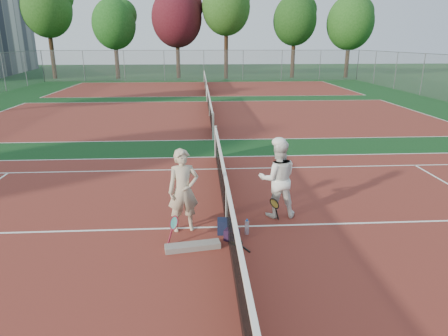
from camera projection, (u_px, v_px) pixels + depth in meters
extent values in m
plane|color=#0E3514|center=(227.00, 227.00, 8.61)|extent=(130.00, 130.00, 0.00)
cube|color=maroon|center=(227.00, 227.00, 8.61)|extent=(23.77, 10.97, 0.01)
cube|color=maroon|center=(210.00, 116.00, 21.46)|extent=(23.77, 10.97, 0.01)
cube|color=maroon|center=(205.00, 88.00, 34.30)|extent=(23.77, 10.97, 0.01)
imported|color=#C1B196|center=(183.00, 191.00, 8.24)|extent=(0.71, 0.54, 1.77)
imported|color=white|center=(278.00, 179.00, 8.93)|extent=(0.86, 0.67, 1.78)
cube|color=black|center=(227.00, 226.00, 8.30)|extent=(0.40, 0.29, 0.30)
cube|color=black|center=(232.00, 235.00, 8.01)|extent=(0.34, 0.30, 0.23)
cube|color=slate|center=(193.00, 246.00, 7.69)|extent=(1.09, 0.42, 0.11)
cylinder|color=silver|center=(247.00, 228.00, 8.25)|extent=(0.09, 0.09, 0.30)
cylinder|color=#382314|center=(52.00, 51.00, 42.45)|extent=(0.44, 0.44, 5.67)
ellipsoid|color=#1E4A15|center=(47.00, 9.00, 41.16)|extent=(5.08, 5.08, 5.84)
cylinder|color=#382314|center=(117.00, 57.00, 42.57)|extent=(0.44, 0.44, 4.46)
ellipsoid|color=#164B15|center=(114.00, 24.00, 41.56)|extent=(4.50, 4.50, 5.18)
cylinder|color=#382314|center=(178.00, 55.00, 43.14)|extent=(0.44, 0.44, 4.97)
ellipsoid|color=#450E17|center=(177.00, 18.00, 42.01)|extent=(5.30, 5.30, 6.09)
cylinder|color=#382314|center=(226.00, 51.00, 42.58)|extent=(0.44, 0.44, 5.80)
ellipsoid|color=#214E16|center=(226.00, 7.00, 41.27)|extent=(5.00, 5.00, 5.75)
cylinder|color=#382314|center=(293.00, 55.00, 43.91)|extent=(0.44, 0.44, 4.82)
ellipsoid|color=#163F12|center=(295.00, 20.00, 42.81)|extent=(4.62, 4.62, 5.32)
cylinder|color=#382314|center=(347.00, 56.00, 43.91)|extent=(0.44, 0.44, 4.62)
ellipsoid|color=#1C4C15|center=(350.00, 23.00, 42.86)|extent=(5.00, 5.00, 5.75)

